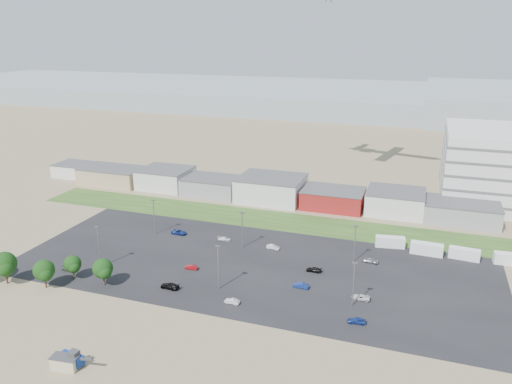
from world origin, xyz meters
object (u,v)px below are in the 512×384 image
at_px(parked_car_1, 301,285).
at_px(parked_car_2, 357,320).
at_px(parked_car_0, 361,297).
at_px(parked_car_9, 179,232).
at_px(portable_shed, 65,363).
at_px(parked_car_12, 314,270).
at_px(parked_car_13, 232,301).
at_px(parked_car_4, 191,267).
at_px(parked_car_10, 69,268).
at_px(box_trailer_a, 390,242).
at_px(parked_car_11, 273,247).
at_px(telehandler, 71,357).
at_px(parked_car_3, 170,286).
at_px(parked_car_6, 224,239).
at_px(parked_car_8, 371,261).

xyz_separation_m(parked_car_1, parked_car_2, (14.21, -10.62, 0.01)).
xyz_separation_m(parked_car_0, parked_car_1, (-13.72, 0.90, 0.06)).
xyz_separation_m(parked_car_1, parked_car_9, (-41.38, 19.51, 0.01)).
relative_size(portable_shed, parked_car_12, 1.27).
bearing_deg(portable_shed, parked_car_13, 50.52).
height_order(parked_car_4, parked_car_10, parked_car_10).
height_order(box_trailer_a, parked_car_0, box_trailer_a).
bearing_deg(parked_car_13, parked_car_10, -90.12).
xyz_separation_m(parked_car_11, parked_car_13, (-0.00, -30.13, -0.04)).
bearing_deg(portable_shed, telehandler, 64.70).
height_order(telehandler, parked_car_3, telehandler).
distance_m(parked_car_1, parked_car_10, 57.09).
height_order(parked_car_1, parked_car_4, parked_car_1).
bearing_deg(parked_car_6, portable_shed, 168.77).
relative_size(portable_shed, parked_car_8, 1.27).
xyz_separation_m(parked_car_2, parked_car_12, (-13.21, 19.52, -0.08)).
xyz_separation_m(parked_car_6, parked_car_12, (28.11, -10.45, 0.01)).
xyz_separation_m(parked_car_4, parked_car_11, (15.61, 18.16, 0.05)).
distance_m(box_trailer_a, parked_car_9, 59.76).
relative_size(parked_car_11, parked_car_12, 0.95).
distance_m(box_trailer_a, parked_car_1, 34.96).
bearing_deg(parked_car_3, parked_car_1, 113.73).
bearing_deg(parked_car_4, parked_car_0, 85.35).
height_order(parked_car_4, parked_car_6, parked_car_6).
distance_m(parked_car_0, parked_car_1, 13.75).
bearing_deg(parked_car_6, parked_car_4, 170.47).
xyz_separation_m(parked_car_4, parked_car_10, (-28.16, -10.43, 0.07)).
distance_m(telehandler, parked_car_6, 59.95).
relative_size(box_trailer_a, parked_car_3, 1.72).
height_order(parked_car_3, parked_car_13, parked_car_3).
height_order(parked_car_8, parked_car_11, parked_car_8).
bearing_deg(parked_car_6, parked_car_11, -100.20).
relative_size(parked_car_1, parked_car_8, 0.99).
relative_size(box_trailer_a, parked_car_13, 2.32).
bearing_deg(parked_car_3, parked_car_9, -152.29).
distance_m(box_trailer_a, parked_car_0, 31.45).
height_order(parked_car_8, parked_car_10, parked_car_8).
height_order(parked_car_6, parked_car_10, parked_car_10).
height_order(parked_car_3, parked_car_8, parked_car_3).
bearing_deg(parked_car_11, parked_car_6, 90.22).
distance_m(parked_car_12, parked_car_13, 24.57).
bearing_deg(parked_car_6, parked_car_10, 128.64).
height_order(parked_car_12, parked_car_13, parked_car_13).
xyz_separation_m(parked_car_10, parked_car_12, (57.20, 19.03, -0.06)).
bearing_deg(parked_car_10, parked_car_6, -43.48).
height_order(telehandler, parked_car_0, telehandler).
height_order(telehandler, parked_car_1, telehandler).
bearing_deg(parked_car_1, parked_car_3, -66.79).
relative_size(parked_car_3, parked_car_4, 1.38).
distance_m(parked_car_3, parked_car_10, 27.81).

